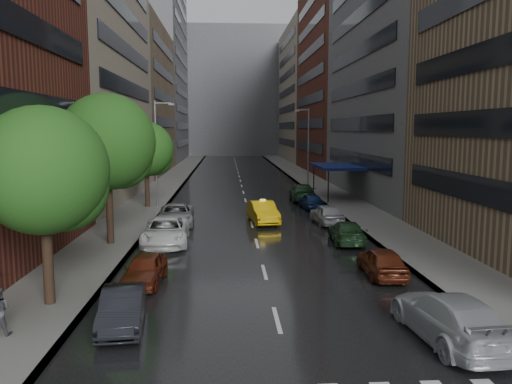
{
  "coord_description": "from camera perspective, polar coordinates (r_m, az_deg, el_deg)",
  "views": [
    {
      "loc": [
        -1.76,
        -13.11,
        6.83
      ],
      "look_at": [
        0.0,
        16.83,
        3.0
      ],
      "focal_mm": 35.0,
      "sensor_mm": 36.0,
      "label": 1
    }
  ],
  "objects": [
    {
      "name": "building_far",
      "position": [
        131.44,
        -2.64,
        11.27
      ],
      "size": [
        40.0,
        14.0,
        32.0
      ],
      "primitive_type": "cube",
      "color": "slate",
      "rests_on": "ground"
    },
    {
      "name": "buildings_right",
      "position": [
        72.26,
        10.37,
        13.68
      ],
      "size": [
        8.05,
        109.1,
        36.0
      ],
      "color": "#937A5B",
      "rests_on": "ground"
    },
    {
      "name": "parked_cars_right",
      "position": [
        32.85,
        9.31,
        -3.5
      ],
      "size": [
        2.62,
        37.27,
        1.59
      ],
      "color": "#AFB2B9",
      "rests_on": "ground"
    },
    {
      "name": "awning",
      "position": [
        49.43,
        9.21,
        2.9
      ],
      "size": [
        4.0,
        8.0,
        3.12
      ],
      "color": "navy",
      "rests_on": "sidewalk_right"
    },
    {
      "name": "sidewalk_right",
      "position": [
        64.37,
        6.28,
        1.21
      ],
      "size": [
        4.0,
        140.0,
        0.15
      ],
      "primitive_type": "cube",
      "color": "gray",
      "rests_on": "ground"
    },
    {
      "name": "road",
      "position": [
        63.5,
        -1.76,
        1.11
      ],
      "size": [
        14.0,
        140.0,
        0.01
      ],
      "primitive_type": "cube",
      "color": "black",
      "rests_on": "ground"
    },
    {
      "name": "taxi",
      "position": [
        36.31,
        0.78,
        -2.3
      ],
      "size": [
        2.3,
        4.96,
        1.57
      ],
      "primitive_type": "imported",
      "rotation": [
        0.0,
        0.0,
        0.14
      ],
      "color": "yellow",
      "rests_on": "ground"
    },
    {
      "name": "tree_far",
      "position": [
        43.5,
        -12.45,
        4.78
      ],
      "size": [
        4.65,
        4.65,
        7.4
      ],
      "color": "#382619",
      "rests_on": "ground"
    },
    {
      "name": "parked_cars_left",
      "position": [
        29.43,
        -10.43,
        -4.79
      ],
      "size": [
        2.84,
        23.19,
        1.57
      ],
      "color": "black",
      "rests_on": "ground"
    },
    {
      "name": "ground",
      "position": [
        14.89,
        4.05,
        -20.06
      ],
      "size": [
        220.0,
        220.0,
        0.0
      ],
      "primitive_type": "plane",
      "color": "gray",
      "rests_on": "ground"
    },
    {
      "name": "street_lamp_left",
      "position": [
        43.56,
        -11.26,
        4.59
      ],
      "size": [
        1.74,
        0.22,
        9.0
      ],
      "color": "gray",
      "rests_on": "sidewalk_left"
    },
    {
      "name": "street_lamp_right",
      "position": [
        58.91,
        5.92,
        5.35
      ],
      "size": [
        1.74,
        0.22,
        9.0
      ],
      "color": "gray",
      "rests_on": "sidewalk_right"
    },
    {
      "name": "sidewalk_left",
      "position": [
        63.88,
        -9.86,
        1.1
      ],
      "size": [
        4.0,
        140.0,
        0.15
      ],
      "primitive_type": "cube",
      "color": "gray",
      "rests_on": "ground"
    },
    {
      "name": "tree_near",
      "position": [
        20.2,
        -23.17,
        2.24
      ],
      "size": [
        4.83,
        4.83,
        7.7
      ],
      "color": "#382619",
      "rests_on": "ground"
    },
    {
      "name": "buildings_left",
      "position": [
        73.68,
        -14.13,
        14.21
      ],
      "size": [
        8.0,
        108.0,
        38.0
      ],
      "color": "maroon",
      "rests_on": "ground"
    },
    {
      "name": "tree_mid",
      "position": [
        29.93,
        -16.65,
        5.48
      ],
      "size": [
        5.55,
        5.55,
        8.84
      ],
      "color": "#382619",
      "rests_on": "ground"
    }
  ]
}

